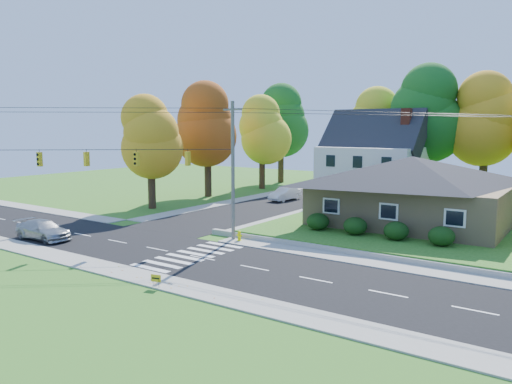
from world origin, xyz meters
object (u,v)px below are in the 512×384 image
at_px(fire_hydrant, 239,236).
at_px(white_car, 285,194).
at_px(silver_sedan, 43,230).
at_px(ranch_house, 411,190).

bearing_deg(fire_hydrant, white_car, 112.23).
height_order(silver_sedan, fire_hydrant, silver_sedan).
bearing_deg(ranch_house, white_car, 153.68).
height_order(silver_sedan, white_car, white_car).
distance_m(white_car, fire_hydrant, 20.75).
distance_m(ranch_house, fire_hydrant, 14.37).
bearing_deg(fire_hydrant, ranch_house, 51.04).
xyz_separation_m(silver_sedan, fire_hydrant, (12.17, 7.68, -0.34)).
bearing_deg(white_car, ranch_house, -21.77).
xyz_separation_m(ranch_house, silver_sedan, (-21.02, -18.62, -2.55)).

